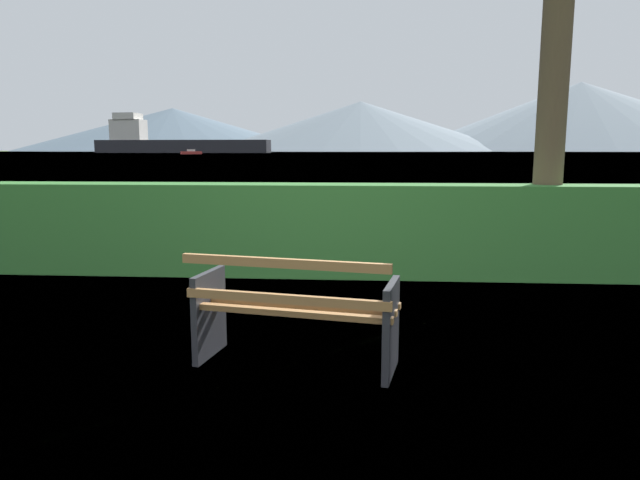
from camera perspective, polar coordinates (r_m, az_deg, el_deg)
name	(u,v)px	position (r m, az deg, el deg)	size (l,w,h in m)	color
ground_plane	(297,363)	(4.43, -2.29, -12.20)	(1400.00, 1400.00, 0.00)	#4C6B33
water_surface	(360,153)	(311.06, 4.00, 8.72)	(620.00, 620.00, 0.00)	#7A99A8
park_bench	(295,312)	(4.25, -2.56, -7.18)	(1.58, 0.85, 0.87)	#A0703F
hedge_row	(324,230)	(7.34, 0.38, 1.05)	(9.10, 0.65, 1.17)	#387A33
cargo_ship_large	(170,142)	(293.92, -14.81, 9.48)	(86.45, 15.33, 19.31)	#232328
sailboat_mid	(191,152)	(202.61, -12.76, 8.54)	(7.39, 5.08, 1.71)	#B2332D
distant_hills	(419,123)	(596.61, 9.90, 11.50)	(752.47, 358.44, 68.14)	slate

